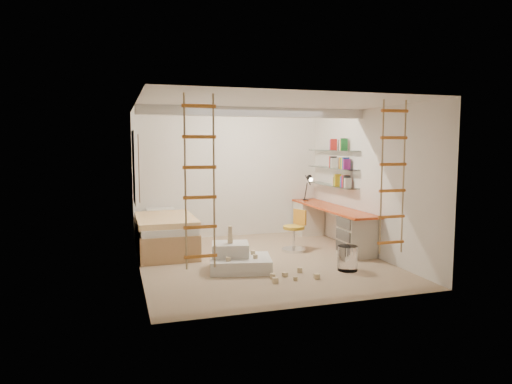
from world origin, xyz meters
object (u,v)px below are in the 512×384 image
object	(u,v)px
bed	(165,234)
swivel_chair	(295,236)
play_platform	(238,260)
desk	(330,224)

from	to	relation	value
bed	swivel_chair	xyz separation A→B (m)	(2.30, -0.69, -0.05)
swivel_chair	play_platform	bearing A→B (deg)	-145.28
play_platform	swivel_chair	bearing A→B (deg)	34.72
bed	swivel_chair	distance (m)	2.41
desk	bed	distance (m)	3.22
bed	swivel_chair	bearing A→B (deg)	-16.76
bed	play_platform	size ratio (longest dim) A/B	1.86
bed	play_platform	xyz separation A→B (m)	(0.96, -1.63, -0.17)
swivel_chair	play_platform	size ratio (longest dim) A/B	0.71
desk	swivel_chair	xyz separation A→B (m)	(-0.89, -0.33, -0.12)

